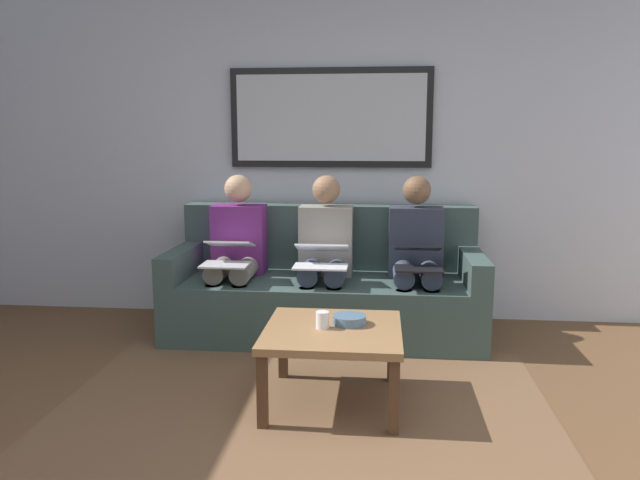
# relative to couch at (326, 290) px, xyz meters

# --- Properties ---
(wall_rear) EXTENTS (6.00, 0.12, 2.60)m
(wall_rear) POSITION_rel_couch_xyz_m (0.00, -0.48, 0.99)
(wall_rear) COLOR #B7BCC6
(wall_rear) RESTS_ON ground_plane
(area_rug) EXTENTS (2.60, 1.80, 0.01)m
(area_rug) POSITION_rel_couch_xyz_m (0.00, 1.27, -0.31)
(area_rug) COLOR brown
(area_rug) RESTS_ON ground_plane
(couch) EXTENTS (2.20, 0.90, 0.90)m
(couch) POSITION_rel_couch_xyz_m (0.00, 0.00, 0.00)
(couch) COLOR #384C47
(couch) RESTS_ON ground_plane
(framed_mirror) EXTENTS (1.53, 0.05, 0.74)m
(framed_mirror) POSITION_rel_couch_xyz_m (0.00, -0.39, 1.24)
(framed_mirror) COLOR black
(coffee_table) EXTENTS (0.72, 0.72, 0.42)m
(coffee_table) POSITION_rel_couch_xyz_m (-0.15, 1.22, 0.05)
(coffee_table) COLOR olive
(coffee_table) RESTS_ON ground_plane
(cup) EXTENTS (0.07, 0.07, 0.09)m
(cup) POSITION_rel_couch_xyz_m (-0.09, 1.23, 0.15)
(cup) COLOR silver
(cup) RESTS_ON coffee_table
(bowl) EXTENTS (0.18, 0.18, 0.05)m
(bowl) POSITION_rel_couch_xyz_m (-0.23, 1.14, 0.13)
(bowl) COLOR slate
(bowl) RESTS_ON coffee_table
(person_left) EXTENTS (0.38, 0.58, 1.14)m
(person_left) POSITION_rel_couch_xyz_m (-0.64, 0.07, 0.30)
(person_left) COLOR #2D3342
(person_left) RESTS_ON couch
(laptop_black) EXTENTS (0.31, 0.35, 0.15)m
(laptop_black) POSITION_rel_couch_xyz_m (-0.64, 0.31, 0.32)
(laptop_black) COLOR black
(person_middle) EXTENTS (0.38, 0.58, 1.14)m
(person_middle) POSITION_rel_couch_xyz_m (0.00, 0.07, 0.30)
(person_middle) COLOR gray
(person_middle) RESTS_ON couch
(laptop_white) EXTENTS (0.36, 0.34, 0.15)m
(laptop_white) POSITION_rel_couch_xyz_m (0.00, 0.31, 0.31)
(laptop_white) COLOR white
(person_right) EXTENTS (0.38, 0.58, 1.14)m
(person_right) POSITION_rel_couch_xyz_m (0.64, 0.07, 0.30)
(person_right) COLOR #66236B
(person_right) RESTS_ON couch
(laptop_silver) EXTENTS (0.31, 0.37, 0.16)m
(laptop_silver) POSITION_rel_couch_xyz_m (0.64, 0.31, 0.32)
(laptop_silver) COLOR silver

